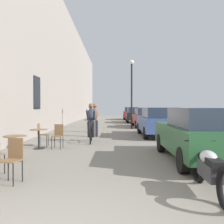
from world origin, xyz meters
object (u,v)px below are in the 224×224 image
parked_car_fifth (131,113)px  parked_car_nearest (200,134)px  cafe_table_mid (15,143)px  pedestrian_mid (91,117)px  cafe_chair_far_toward_wall (42,133)px  street_lamp (132,85)px  cyclist_on_bicycle (91,124)px  cafe_chair_far_toward_street (59,134)px  cafe_chair_near_toward_street (13,157)px  pedestrian_near (95,118)px  cafe_table_far (39,135)px  parked_motorcycle (211,171)px  parked_car_third (145,117)px  parked_car_fourth (136,115)px  parked_car_second (158,121)px

parked_car_fifth → parked_car_nearest: bearing=-89.8°
cafe_table_mid → pedestrian_mid: bearing=80.3°
cafe_chair_far_toward_wall → street_lamp: (4.17, 8.01, 2.59)m
cyclist_on_bicycle → cafe_chair_far_toward_street: bearing=-121.4°
cafe_chair_near_toward_street → pedestrian_near: 7.99m
cafe_table_far → parked_motorcycle: bearing=-47.3°
cafe_chair_near_toward_street → cafe_chair_far_toward_wall: 4.81m
cafe_chair_near_toward_street → cafe_chair_far_toward_street: (0.01, 4.23, 0.00)m
pedestrian_mid → parked_car_third: pedestrian_mid is taller
cafe_chair_far_toward_street → parked_car_nearest: size_ratio=0.21×
pedestrian_mid → street_lamp: size_ratio=0.34×
parked_car_third → street_lamp: bearing=-125.3°
cafe_chair_far_toward_wall → parked_car_fourth: (5.10, 15.36, 0.27)m
cafe_chair_far_toward_street → pedestrian_mid: 6.21m
cafe_chair_near_toward_street → parked_car_nearest: (4.47, 1.95, 0.26)m
pedestrian_mid → parked_car_second: pedestrian_mid is taller
cafe_chair_far_toward_street → street_lamp: bearing=68.3°
cafe_chair_far_toward_wall → parked_car_fifth: (5.13, 21.58, 0.29)m
parked_car_fourth → parked_motorcycle: parked_car_fourth is taller
parked_car_second → parked_car_third: 6.26m
cafe_chair_far_toward_wall → parked_car_third: 11.00m
cafe_table_mid → cafe_table_far: size_ratio=1.00×
parked_car_fourth → parked_car_fifth: size_ratio=0.97×
parked_car_third → parked_car_fourth: bearing=92.2°
cafe_table_mid → cafe_chair_far_toward_wall: (-0.02, 2.71, -0.00)m
pedestrian_near → parked_car_nearest: size_ratio=0.41×
cafe_chair_far_toward_street → parked_car_nearest: bearing=-27.0°
cafe_chair_far_toward_wall → parked_car_second: 6.19m
cyclist_on_bicycle → street_lamp: size_ratio=0.36×
cafe_chair_far_toward_wall → parked_car_nearest: (5.23, -2.80, 0.26)m
parked_car_fourth → parked_car_third: bearing=-87.8°
parked_car_fifth → cafe_table_mid: bearing=-101.9°
cafe_chair_far_toward_wall → cafe_chair_far_toward_street: bearing=-34.3°
street_lamp → parked_motorcycle: bearing=-88.5°
cyclist_on_bicycle → parked_car_nearest: cyclist_on_bicycle is taller
cafe_chair_near_toward_street → parked_car_nearest: size_ratio=0.21×
parked_car_third → parked_car_fifth: bearing=90.9°
parked_car_nearest → parked_car_fifth: bearing=90.2°
cafe_table_mid → pedestrian_near: (1.87, 5.86, 0.46)m
cafe_table_far → parked_motorcycle: 6.54m
cafe_chair_far_toward_wall → parked_motorcycle: 7.04m
pedestrian_mid → parked_car_third: 5.57m
cafe_table_far → parked_car_third: 11.50m
cyclist_on_bicycle → parked_motorcycle: size_ratio=0.82×
cafe_chair_far_toward_street → parked_car_fifth: size_ratio=0.20×
cafe_chair_far_toward_street → pedestrian_mid: size_ratio=0.54×
pedestrian_mid → parked_motorcycle: pedestrian_mid is taller
cafe_chair_far_toward_street → parked_car_fourth: 16.46m
pedestrian_mid → parked_car_third: (3.87, 4.00, -0.18)m
cafe_chair_near_toward_street → street_lamp: 13.46m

